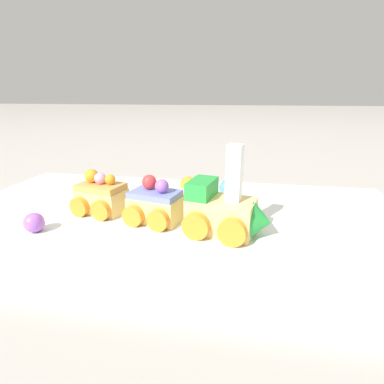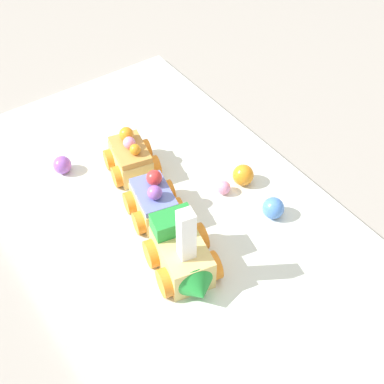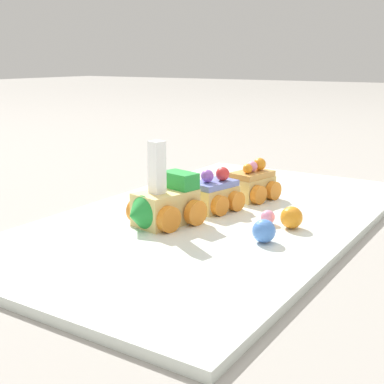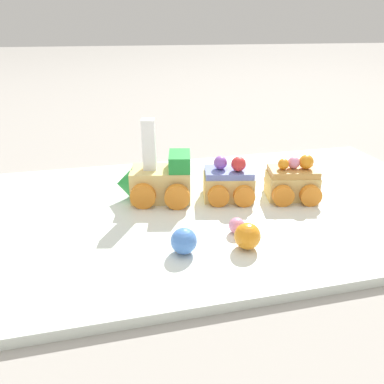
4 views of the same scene
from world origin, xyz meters
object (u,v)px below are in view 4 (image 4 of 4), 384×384
Objects in this scene: cake_train_locomotive at (157,180)px; cake_car_caramel at (293,182)px; cake_car_blueberry at (228,183)px; gumball_orange at (244,237)px; gumball_pink at (238,225)px; gumball_purple at (298,167)px; gumball_blue at (184,241)px.

cake_train_locomotive is 0.20m from cake_car_caramel.
gumball_orange is at bearing 91.31° from cake_car_blueberry.
gumball_purple is at bearing -135.49° from gumball_pink.
cake_car_blueberry is 2.74× the size of gumball_blue.
gumball_blue is (-0.01, 0.15, -0.01)m from cake_train_locomotive.
cake_train_locomotive is 4.44× the size of gumball_purple.
gumball_orange is at bearing 174.28° from gumball_blue.
gumball_blue and gumball_orange have the same top height.
gumball_orange is at bearing 56.57° from cake_car_caramel.
cake_car_blueberry is 0.14m from gumball_orange.
cake_train_locomotive is 0.11m from cake_car_blueberry.
gumball_orange is at bearing 49.09° from gumball_purple.
gumball_blue is at bearing -5.72° from gumball_orange.
cake_car_caramel is at bearing -179.94° from cake_car_blueberry.
gumball_blue is (0.19, 0.11, -0.01)m from cake_car_caramel.
gumball_purple is (-0.15, -0.07, -0.01)m from cake_car_blueberry.
cake_train_locomotive is 0.15m from gumball_pink.
cake_car_blueberry is at bearing -126.33° from gumball_blue.
cake_train_locomotive is 1.44× the size of cake_car_blueberry.
cake_car_caramel is 0.22m from gumball_blue.
gumball_blue is 0.08m from gumball_pink.
cake_car_caramel reaches higher than gumball_pink.
cake_car_caramel is at bearing -144.41° from gumball_pink.
gumball_pink is at bearing 135.71° from cake_train_locomotive.
cake_train_locomotive reaches higher than gumball_orange.
gumball_purple is at bearing -130.91° from gumball_orange.
gumball_blue is (0.10, 0.13, -0.01)m from cake_car_blueberry.
gumball_orange is (-0.07, 0.01, 0.00)m from gumball_blue.
cake_car_caramel reaches higher than gumball_orange.
gumball_purple is 0.27m from gumball_orange.
gumball_purple is at bearing -111.10° from cake_car_caramel.
cake_car_blueberry is 4.09× the size of gumball_pink.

